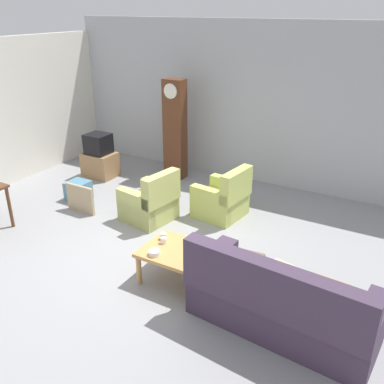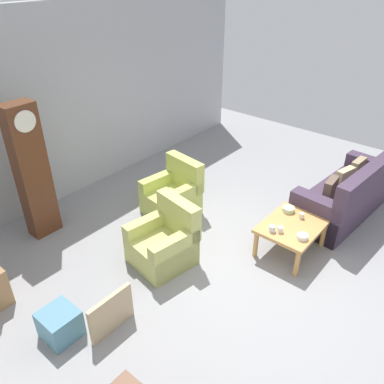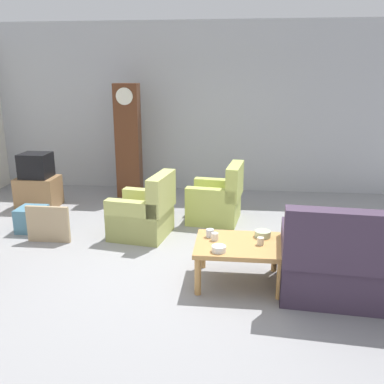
% 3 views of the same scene
% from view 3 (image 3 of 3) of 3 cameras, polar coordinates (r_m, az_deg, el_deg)
% --- Properties ---
extents(ground_plane, '(10.40, 10.40, 0.00)m').
position_cam_3_polar(ground_plane, '(5.14, -1.32, -10.09)').
color(ground_plane, gray).
extents(garage_door_wall, '(8.40, 0.16, 3.20)m').
position_cam_3_polar(garage_door_wall, '(8.23, 1.90, 11.36)').
color(garage_door_wall, '#ADAFB5').
rests_on(garage_door_wall, ground_plane).
extents(armchair_olive_near, '(0.90, 0.88, 0.92)m').
position_cam_3_polar(armchair_olive_near, '(5.99, -6.57, -3.18)').
color(armchair_olive_near, '#B7BC66').
rests_on(armchair_olive_near, ground_plane).
extents(armchair_olive_far, '(0.88, 0.86, 0.92)m').
position_cam_3_polar(armchair_olive_far, '(6.57, 3.47, -1.37)').
color(armchair_olive_far, '#BAC65F').
rests_on(armchair_olive_far, ground_plane).
extents(coffee_table_wood, '(0.96, 0.76, 0.47)m').
position_cam_3_polar(coffee_table_wood, '(4.65, 6.44, -7.71)').
color(coffee_table_wood, tan).
rests_on(coffee_table_wood, ground_plane).
extents(grandfather_clock, '(0.44, 0.30, 2.09)m').
position_cam_3_polar(grandfather_clock, '(7.81, -8.70, 6.87)').
color(grandfather_clock, '#562D19').
rests_on(grandfather_clock, ground_plane).
extents(tv_stand_cabinet, '(0.68, 0.52, 0.53)m').
position_cam_3_polar(tv_stand_cabinet, '(7.74, -20.24, 0.02)').
color(tv_stand_cabinet, '#997047').
rests_on(tv_stand_cabinet, ground_plane).
extents(tv_crt, '(0.48, 0.44, 0.42)m').
position_cam_3_polar(tv_crt, '(7.64, -20.58, 3.43)').
color(tv_crt, black).
rests_on(tv_crt, tv_stand_cabinet).
extents(framed_picture_leaning, '(0.60, 0.05, 0.51)m').
position_cam_3_polar(framed_picture_leaning, '(6.08, -19.08, -4.19)').
color(framed_picture_leaning, tan).
rests_on(framed_picture_leaning, ground_plane).
extents(storage_box_blue, '(0.39, 0.40, 0.36)m').
position_cam_3_polar(storage_box_blue, '(6.61, -21.02, -3.48)').
color(storage_box_blue, teal).
rests_on(storage_box_blue, ground_plane).
extents(cup_white_porcelain, '(0.08, 0.08, 0.09)m').
position_cam_3_polar(cup_white_porcelain, '(4.65, 3.15, -6.11)').
color(cup_white_porcelain, white).
rests_on(cup_white_porcelain, coffee_table_wood).
extents(cup_blue_rimmed, '(0.09, 0.09, 0.09)m').
position_cam_3_polar(cup_blue_rimmed, '(4.74, 2.48, -5.63)').
color(cup_blue_rimmed, silver).
rests_on(cup_blue_rimmed, coffee_table_wood).
extents(cup_cream_tall, '(0.07, 0.07, 0.08)m').
position_cam_3_polar(cup_cream_tall, '(4.59, 9.35, -6.64)').
color(cup_cream_tall, beige).
rests_on(cup_cream_tall, coffee_table_wood).
extents(bowl_white_stacked, '(0.15, 0.15, 0.06)m').
position_cam_3_polar(bowl_white_stacked, '(4.38, 3.69, -7.75)').
color(bowl_white_stacked, white).
rests_on(bowl_white_stacked, coffee_table_wood).
extents(bowl_shallow_green, '(0.18, 0.18, 0.07)m').
position_cam_3_polar(bowl_shallow_green, '(4.81, 9.64, -5.66)').
color(bowl_shallow_green, '#B2C69E').
rests_on(bowl_shallow_green, coffee_table_wood).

